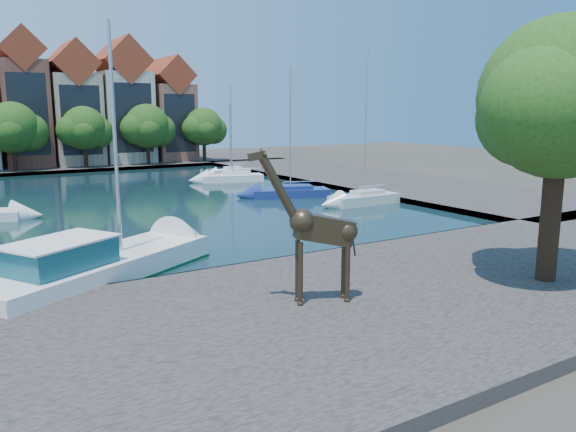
% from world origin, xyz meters
% --- Properties ---
extents(ground, '(160.00, 160.00, 0.00)m').
position_xyz_m(ground, '(0.00, 0.00, 0.00)').
color(ground, '#38332B').
rests_on(ground, ground).
extents(water_basin, '(38.00, 50.00, 0.08)m').
position_xyz_m(water_basin, '(0.00, 24.00, 0.04)').
color(water_basin, black).
rests_on(water_basin, ground).
extents(near_quay, '(50.00, 14.00, 0.50)m').
position_xyz_m(near_quay, '(0.00, -7.00, 0.25)').
color(near_quay, '#4B4441').
rests_on(near_quay, ground).
extents(far_quay, '(60.00, 16.00, 0.50)m').
position_xyz_m(far_quay, '(0.00, 56.00, 0.25)').
color(far_quay, '#4B4441').
rests_on(far_quay, ground).
extents(right_quay, '(14.00, 52.00, 0.50)m').
position_xyz_m(right_quay, '(25.00, 24.00, 0.25)').
color(right_quay, '#4B4441').
rests_on(right_quay, ground).
extents(plane_tree, '(8.32, 6.40, 10.62)m').
position_xyz_m(plane_tree, '(7.62, -9.01, 7.67)').
color(plane_tree, '#332114').
rests_on(plane_tree, near_quay).
extents(townhouse_center, '(5.44, 9.18, 16.93)m').
position_xyz_m(townhouse_center, '(-4.00, 55.99, 8.36)').
color(townhouse_center, brown).
rests_on(townhouse_center, far_quay).
extents(townhouse_east_inner, '(5.94, 9.18, 15.79)m').
position_xyz_m(townhouse_east_inner, '(2.00, 55.99, 7.73)').
color(townhouse_east_inner, tan).
rests_on(townhouse_east_inner, far_quay).
extents(townhouse_east_mid, '(6.43, 9.18, 16.65)m').
position_xyz_m(townhouse_east_mid, '(8.50, 55.99, 8.10)').
color(townhouse_east_mid, beige).
rests_on(townhouse_east_mid, far_quay).
extents(townhouse_east_end, '(5.44, 9.18, 14.43)m').
position_xyz_m(townhouse_east_end, '(15.00, 55.99, 7.11)').
color(townhouse_east_end, brown).
rests_on(townhouse_east_end, far_quay).
extents(far_tree_mid_west, '(7.80, 6.00, 8.00)m').
position_xyz_m(far_tree_mid_west, '(-5.89, 50.49, 5.29)').
color(far_tree_mid_west, '#332114').
rests_on(far_tree_mid_west, far_quay).
extents(far_tree_mid_east, '(7.02, 5.40, 7.52)m').
position_xyz_m(far_tree_mid_east, '(2.10, 50.49, 5.13)').
color(far_tree_mid_east, '#332114').
rests_on(far_tree_mid_east, far_quay).
extents(far_tree_east, '(7.54, 5.80, 7.84)m').
position_xyz_m(far_tree_east, '(10.11, 50.49, 5.24)').
color(far_tree_east, '#332114').
rests_on(far_tree_east, far_quay).
extents(far_tree_far_east, '(6.76, 5.20, 7.36)m').
position_xyz_m(far_tree_far_east, '(18.09, 50.49, 5.08)').
color(far_tree_far_east, '#332114').
rests_on(far_tree_far_east, far_quay).
extents(giraffe_statue, '(3.80, 1.67, 5.58)m').
position_xyz_m(giraffe_statue, '(-2.21, -6.24, 3.24)').
color(giraffe_statue, '#362A1B').
rests_on(giraffe_statue, near_quay).
extents(motorsailer, '(11.44, 8.53, 11.16)m').
position_xyz_m(motorsailer, '(-8.33, 1.81, 0.93)').
color(motorsailer, white).
rests_on(motorsailer, water_basin).
extents(sailboat_right_a, '(5.89, 2.14, 12.39)m').
position_xyz_m(sailboat_right_a, '(15.00, 11.93, 0.71)').
color(sailboat_right_a, silver).
rests_on(sailboat_right_a, water_basin).
extents(sailboat_right_b, '(6.99, 4.47, 10.90)m').
position_xyz_m(sailboat_right_b, '(12.00, 18.23, 0.63)').
color(sailboat_right_b, navy).
rests_on(sailboat_right_b, water_basin).
extents(sailboat_right_c, '(6.71, 3.94, 10.07)m').
position_xyz_m(sailboat_right_c, '(12.47, 30.54, 0.65)').
color(sailboat_right_c, white).
rests_on(sailboat_right_c, water_basin).
extents(sailboat_right_d, '(4.56, 1.80, 7.97)m').
position_xyz_m(sailboat_right_d, '(15.00, 36.07, 0.62)').
color(sailboat_right_d, white).
rests_on(sailboat_right_d, water_basin).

